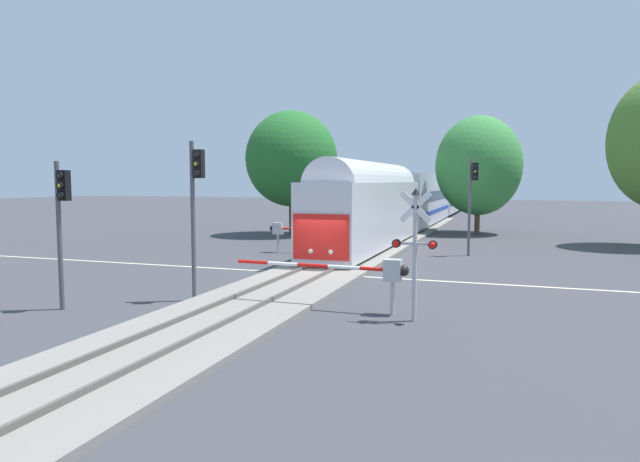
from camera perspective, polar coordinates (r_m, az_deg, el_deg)
The scene contains 12 objects.
ground_plane at distance 26.05m, azimuth -0.22°, elevation -4.39°, with size 220.00×220.00×0.00m, color #3D3D42.
road_centre_stripe at distance 26.05m, azimuth -0.22°, elevation -4.38°, with size 44.00×0.20×0.01m.
railway_track at distance 26.04m, azimuth -0.22°, elevation -4.18°, with size 4.40×80.00×0.32m.
commuter_train at distance 54.34m, azimuth 10.09°, elevation 3.38°, with size 3.04×62.12×5.16m.
crossing_gate_near at distance 18.33m, azimuth 5.26°, elevation -4.04°, with size 6.04×0.40×1.80m.
crossing_signal_mast at distance 17.26m, azimuth 9.59°, elevation -0.96°, with size 1.36×0.44×4.09m.
crossing_gate_far at distance 33.51m, azimuth -3.03°, elevation 0.13°, with size 6.50×0.40×1.80m.
traffic_signal_near_left at distance 20.35m, azimuth -24.76°, elevation 1.88°, with size 0.53×0.38×4.95m.
traffic_signal_far_side at distance 33.20m, azimuth 15.18°, elevation 4.01°, with size 0.53×0.38×5.63m.
traffic_signal_median at distance 20.33m, azimuth -12.52°, elevation 3.60°, with size 0.53×0.38×5.69m.
elm_centre_background at distance 47.37m, azimuth 15.77°, elevation 6.40°, with size 6.85×6.85×9.53m.
oak_behind_train at distance 44.66m, azimuth -2.92°, elevation 7.32°, with size 7.22×7.22×9.79m.
Camera 1 is at (8.49, -24.25, 4.30)m, focal length 31.56 mm.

